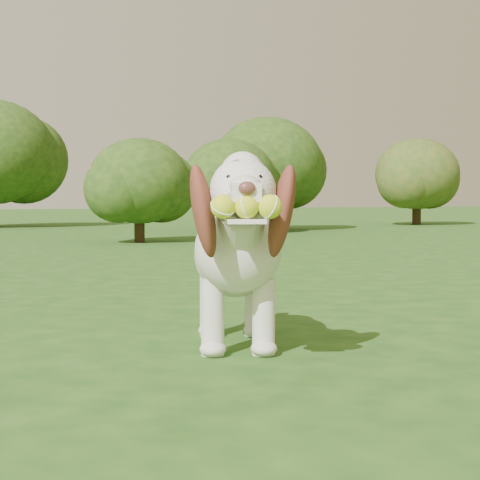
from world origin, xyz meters
name	(u,v)px	position (x,y,z in m)	size (l,w,h in m)	color
ground	(146,335)	(0.00, 0.00, 0.00)	(80.00, 80.00, 0.00)	#1D4814
dog	(236,248)	(0.20, -0.47, 0.40)	(0.69, 1.11, 0.75)	silver
shrub_h	(417,174)	(10.18, 10.81, 1.12)	(1.84, 1.84, 1.91)	#382314
shrub_f	(268,164)	(5.84, 9.69, 1.22)	(2.00, 2.00, 2.07)	#382314
shrub_d	(229,178)	(4.60, 8.75, 0.93)	(1.53, 1.53, 1.58)	#382314
shrub_c	(139,181)	(2.37, 6.85, 0.81)	(1.34, 1.34, 1.38)	#382314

